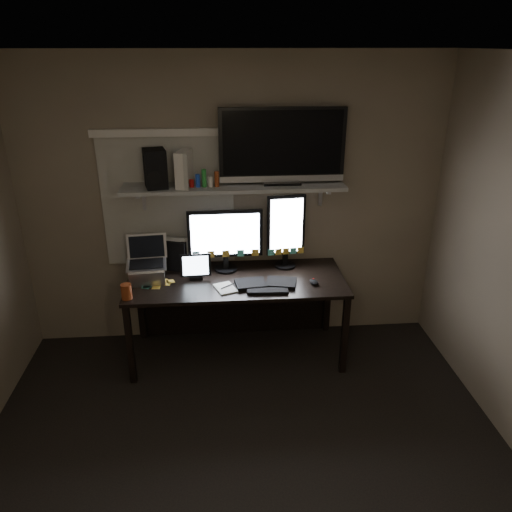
{
  "coord_description": "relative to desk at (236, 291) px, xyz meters",
  "views": [
    {
      "loc": [
        -0.14,
        -2.31,
        2.54
      ],
      "look_at": [
        0.15,
        1.25,
        1.01
      ],
      "focal_mm": 35.0,
      "sensor_mm": 36.0,
      "label": 1
    }
  ],
  "objects": [
    {
      "name": "ceiling",
      "position": [
        0.0,
        -1.55,
        1.95
      ],
      "size": [
        3.6,
        3.6,
        0.0
      ],
      "primitive_type": "plane",
      "rotation": [
        3.14,
        0.0,
        0.0
      ],
      "color": "silver",
      "rests_on": "back_wall"
    },
    {
      "name": "tablet",
      "position": [
        -0.33,
        -0.09,
        0.29
      ],
      "size": [
        0.26,
        0.12,
        0.22
      ],
      "primitive_type": "cube",
      "rotation": [
        0.0,
        0.0,
        0.05
      ],
      "color": "black",
      "rests_on": "desk"
    },
    {
      "name": "notepad",
      "position": [
        -0.1,
        -0.3,
        0.18
      ],
      "size": [
        0.2,
        0.24,
        0.01
      ],
      "primitive_type": "cube",
      "rotation": [
        0.0,
        0.0,
        0.34
      ],
      "color": "beige",
      "rests_on": "desk"
    },
    {
      "name": "game_console",
      "position": [
        -0.39,
        0.07,
        1.07
      ],
      "size": [
        0.14,
        0.25,
        0.29
      ],
      "primitive_type": "cube",
      "rotation": [
        0.0,
        0.0,
        -0.28
      ],
      "color": "silver",
      "rests_on": "wall_shelf"
    },
    {
      "name": "keyboard",
      "position": [
        0.23,
        -0.26,
        0.19
      ],
      "size": [
        0.51,
        0.22,
        0.03
      ],
      "primitive_type": "cube",
      "rotation": [
        0.0,
        0.0,
        -0.05
      ],
      "color": "black",
      "rests_on": "desk"
    },
    {
      "name": "sticky_notes",
      "position": [
        -0.6,
        -0.2,
        0.18
      ],
      "size": [
        0.32,
        0.26,
        0.0
      ],
      "primitive_type": null,
      "rotation": [
        0.0,
        0.0,
        0.22
      ],
      "color": "gold",
      "rests_on": "desk"
    },
    {
      "name": "wall_shelf",
      "position": [
        0.0,
        0.08,
        0.91
      ],
      "size": [
        1.8,
        0.35,
        0.03
      ],
      "primitive_type": "cube",
      "color": "#A0A09C",
      "rests_on": "back_wall"
    },
    {
      "name": "desk",
      "position": [
        0.0,
        0.0,
        0.0
      ],
      "size": [
        1.8,
        0.75,
        0.73
      ],
      "color": "black",
      "rests_on": "floor"
    },
    {
      "name": "file_sorter",
      "position": [
        -0.52,
        0.12,
        0.32
      ],
      "size": [
        0.24,
        0.17,
        0.29
      ],
      "primitive_type": "cube",
      "rotation": [
        0.0,
        0.0,
        -0.32
      ],
      "color": "black",
      "rests_on": "desk"
    },
    {
      "name": "tv",
      "position": [
        0.39,
        0.1,
        1.23
      ],
      "size": [
        1.01,
        0.18,
        0.6
      ],
      "primitive_type": "cube",
      "rotation": [
        0.0,
        0.0,
        0.0
      ],
      "color": "black",
      "rests_on": "wall_shelf"
    },
    {
      "name": "monitor_landscape",
      "position": [
        -0.08,
        0.07,
        0.45
      ],
      "size": [
        0.63,
        0.08,
        0.55
      ],
      "primitive_type": "cube",
      "rotation": [
        0.0,
        0.0,
        0.02
      ],
      "color": "black",
      "rests_on": "desk"
    },
    {
      "name": "back_wall",
      "position": [
        0.0,
        0.25,
        0.7
      ],
      "size": [
        3.6,
        0.0,
        3.6
      ],
      "primitive_type": "plane",
      "rotation": [
        1.57,
        0.0,
        0.0
      ],
      "color": "#6C5F4D",
      "rests_on": "floor"
    },
    {
      "name": "floor",
      "position": [
        0.0,
        -1.55,
        -0.55
      ],
      "size": [
        3.6,
        3.6,
        0.0
      ],
      "primitive_type": "plane",
      "color": "black",
      "rests_on": "ground"
    },
    {
      "name": "mouse",
      "position": [
        0.62,
        -0.27,
        0.19
      ],
      "size": [
        0.09,
        0.11,
        0.04
      ],
      "primitive_type": "ellipsoid",
      "rotation": [
        0.0,
        0.0,
        0.34
      ],
      "color": "black",
      "rests_on": "desk"
    },
    {
      "name": "monitor_portrait",
      "position": [
        0.44,
        0.1,
        0.51
      ],
      "size": [
        0.33,
        0.1,
        0.66
      ],
      "primitive_type": "cube",
      "rotation": [
        0.0,
        0.0,
        0.11
      ],
      "color": "black",
      "rests_on": "desk"
    },
    {
      "name": "bottles",
      "position": [
        -0.24,
        0.03,
        1.0
      ],
      "size": [
        0.23,
        0.12,
        0.15
      ],
      "primitive_type": null,
      "rotation": [
        0.0,
        0.0,
        0.32
      ],
      "color": "#A50F0C",
      "rests_on": "wall_shelf"
    },
    {
      "name": "window_blinds",
      "position": [
        -0.55,
        0.24,
        0.75
      ],
      "size": [
        1.1,
        0.02,
        1.1
      ],
      "primitive_type": "cube",
      "color": "beige",
      "rests_on": "back_wall"
    },
    {
      "name": "cup",
      "position": [
        -0.85,
        -0.4,
        0.24
      ],
      "size": [
        0.09,
        0.09,
        0.12
      ],
      "primitive_type": "cylinder",
      "rotation": [
        0.0,
        0.0,
        -0.07
      ],
      "color": "maroon",
      "rests_on": "desk"
    },
    {
      "name": "speaker",
      "position": [
        -0.61,
        0.05,
        1.08
      ],
      "size": [
        0.21,
        0.23,
        0.3
      ],
      "primitive_type": "cube",
      "rotation": [
        0.0,
        0.0,
        0.23
      ],
      "color": "black",
      "rests_on": "wall_shelf"
    },
    {
      "name": "laptop",
      "position": [
        -0.73,
        -0.1,
        0.36
      ],
      "size": [
        0.34,
        0.29,
        0.36
      ],
      "primitive_type": "cube",
      "rotation": [
        0.0,
        0.0,
        0.09
      ],
      "color": "silver",
      "rests_on": "desk"
    }
  ]
}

